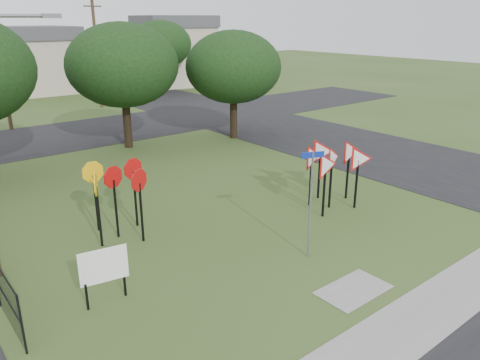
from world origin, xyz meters
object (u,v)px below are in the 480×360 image
object	(u,v)px
street_name_sign	(311,199)
info_board	(104,268)
stop_sign_cluster	(116,184)
yield_sign_cluster	(333,160)

from	to	relation	value
street_name_sign	info_board	xyz separation A→B (m)	(-5.85, 1.53, -0.87)
stop_sign_cluster	yield_sign_cluster	world-z (taller)	yield_sign_cluster
yield_sign_cluster	info_board	distance (m)	9.64
street_name_sign	stop_sign_cluster	bearing A→B (deg)	127.92
stop_sign_cluster	info_board	xyz separation A→B (m)	(-1.98, -3.44, -0.83)
street_name_sign	stop_sign_cluster	distance (m)	6.30
yield_sign_cluster	info_board	world-z (taller)	yield_sign_cluster
info_board	street_name_sign	bearing A→B (deg)	-14.68
yield_sign_cluster	stop_sign_cluster	bearing A→B (deg)	160.75
street_name_sign	yield_sign_cluster	size ratio (longest dim) A/B	1.03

